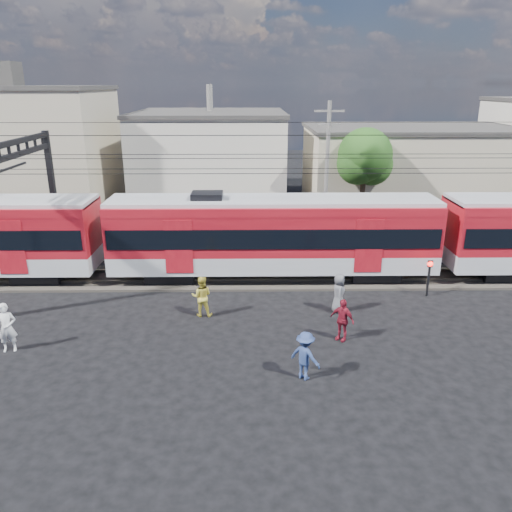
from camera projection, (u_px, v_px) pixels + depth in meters
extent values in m
plane|color=black|center=(216.00, 361.00, 17.94)|extent=(120.00, 120.00, 0.00)
cube|color=#2D2823|center=(226.00, 277.00, 25.48)|extent=(70.00, 3.40, 0.12)
cube|color=#59544C|center=(225.00, 281.00, 24.73)|extent=(70.00, 0.12, 0.12)
cube|color=#59544C|center=(227.00, 270.00, 26.15)|extent=(70.00, 0.12, 0.12)
cube|color=black|center=(42.00, 273.00, 25.27)|extent=(2.40, 2.20, 0.70)
cube|color=black|center=(172.00, 272.00, 25.35)|extent=(2.40, 2.20, 0.70)
cube|color=black|center=(372.00, 272.00, 25.48)|extent=(2.40, 2.20, 0.70)
cube|color=#A5A8AD|center=(272.00, 257.00, 25.16)|extent=(16.00, 3.00, 0.90)
cube|color=maroon|center=(273.00, 226.00, 24.62)|extent=(16.00, 3.00, 2.40)
cube|color=black|center=(273.00, 231.00, 24.70)|extent=(15.68, 3.08, 0.95)
cube|color=#A5A8AD|center=(273.00, 201.00, 24.21)|extent=(16.00, 2.60, 0.25)
cube|color=black|center=(500.00, 271.00, 25.57)|extent=(2.40, 2.20, 0.70)
cube|color=black|center=(53.00, 193.00, 28.48)|extent=(0.30, 0.30, 7.00)
cube|color=black|center=(8.00, 144.00, 23.15)|extent=(0.25, 9.30, 0.25)
cube|color=black|center=(10.00, 157.00, 23.35)|extent=(0.25, 9.30, 0.25)
cylinder|color=black|center=(223.00, 174.00, 23.04)|extent=(70.00, 0.03, 0.03)
cylinder|color=black|center=(224.00, 169.00, 24.36)|extent=(70.00, 0.03, 0.03)
cylinder|color=black|center=(223.00, 158.00, 22.81)|extent=(70.00, 0.03, 0.03)
cylinder|color=black|center=(224.00, 154.00, 24.13)|extent=(70.00, 0.03, 0.03)
cylinder|color=black|center=(218.00, 135.00, 19.74)|extent=(70.00, 0.03, 0.03)
cylinder|color=black|center=(226.00, 122.00, 26.35)|extent=(70.00, 0.03, 0.03)
cube|color=tan|center=(16.00, 150.00, 38.93)|extent=(14.00, 10.00, 9.00)
cube|color=#3F3D3A|center=(6.00, 88.00, 37.41)|extent=(14.28, 10.20, 0.30)
cube|color=beige|center=(211.00, 158.00, 42.28)|extent=(12.00, 12.00, 7.00)
cube|color=#3F3D3A|center=(210.00, 113.00, 41.09)|extent=(12.24, 12.24, 0.30)
cube|color=tan|center=(409.00, 169.00, 39.82)|extent=(16.00, 10.00, 6.00)
cube|color=#3F3D3A|center=(413.00, 128.00, 38.78)|extent=(16.32, 10.20, 0.30)
cylinder|color=slate|center=(327.00, 172.00, 30.80)|extent=(0.24, 0.24, 8.50)
cube|color=slate|center=(329.00, 111.00, 29.61)|extent=(1.80, 0.12, 0.12)
cube|color=slate|center=(329.00, 125.00, 29.87)|extent=(1.40, 0.12, 0.12)
cylinder|color=#382619|center=(362.00, 198.00, 34.42)|extent=(0.36, 0.36, 3.92)
sphere|color=#1F4B15|center=(365.00, 155.00, 33.46)|extent=(3.64, 3.64, 3.64)
sphere|color=#1F4B15|center=(372.00, 165.00, 33.98)|extent=(2.80, 2.80, 2.80)
imported|color=silver|center=(7.00, 328.00, 18.33)|extent=(0.77, 0.59, 1.90)
imported|color=gold|center=(202.00, 296.00, 21.18)|extent=(0.88, 0.69, 1.78)
imported|color=navy|center=(305.00, 356.00, 16.62)|extent=(1.26, 1.18, 1.71)
imported|color=maroon|center=(342.00, 320.00, 19.16)|extent=(1.04, 0.95, 1.70)
imported|color=#54555A|center=(339.00, 293.00, 21.53)|extent=(0.65, 0.91, 1.74)
cylinder|color=black|center=(428.00, 280.00, 23.16)|extent=(0.11, 0.11, 1.65)
sphere|color=#FF140C|center=(430.00, 264.00, 22.91)|extent=(0.26, 0.26, 0.26)
cube|color=black|center=(430.00, 264.00, 22.91)|extent=(0.23, 0.05, 0.32)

